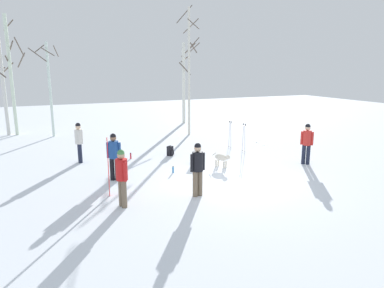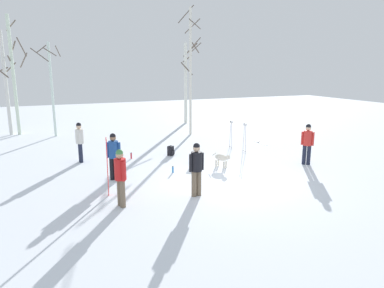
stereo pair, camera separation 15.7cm
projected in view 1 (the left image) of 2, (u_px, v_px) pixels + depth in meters
name	position (u px, v px, depth m)	size (l,w,h in m)	color
ground_plane	(226.00, 181.00, 12.49)	(60.00, 60.00, 0.00)	white
person_0	(122.00, 174.00, 10.01)	(0.34, 0.51, 1.72)	#72604C
person_1	(198.00, 166.00, 10.86)	(0.52, 0.34, 1.72)	#72604C
person_2	(307.00, 141.00, 14.49)	(0.39, 0.40, 1.72)	#1E2338
person_3	(79.00, 140.00, 14.75)	(0.34, 0.52, 1.72)	#1E2338
person_4	(114.00, 154.00, 12.40)	(0.47, 0.34, 1.72)	black
dog	(222.00, 158.00, 14.14)	(0.46, 0.83, 0.57)	beige
ski_pair_planted_0	(108.00, 167.00, 10.94)	(0.08, 0.25, 1.88)	red
ski_pair_lying_0	(257.00, 141.00, 19.10)	(0.33, 1.70, 0.05)	white
ski_poles_0	(244.00, 137.00, 16.57)	(0.07, 0.27, 1.40)	#B2B2BC
ski_poles_1	(230.00, 134.00, 17.42)	(0.07, 0.25, 1.38)	#B2B2BC
backpack_0	(195.00, 160.00, 14.58)	(0.33, 0.34, 0.44)	black
backpack_1	(170.00, 151.00, 16.08)	(0.33, 0.34, 0.44)	black
water_bottle_0	(173.00, 170.00, 13.45)	(0.06, 0.06, 0.26)	#1E72BF
water_bottle_1	(131.00, 156.00, 15.49)	(0.07, 0.07, 0.28)	red
birch_tree_1	(3.00, 82.00, 20.28)	(1.66, 1.55, 6.07)	silver
birch_tree_2	(11.00, 75.00, 20.28)	(1.05, 1.69, 6.94)	silver
birch_tree_3	(50.00, 87.00, 19.93)	(1.60, 1.61, 5.39)	silver
birch_tree_4	(189.00, 69.00, 20.32)	(1.26, 1.20, 7.53)	silver
birch_tree_5	(184.00, 81.00, 24.91)	(1.59, 1.94, 5.68)	silver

